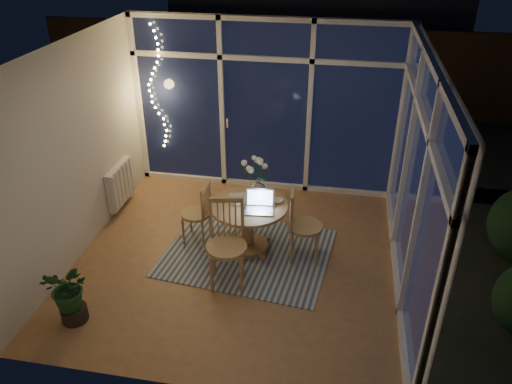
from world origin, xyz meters
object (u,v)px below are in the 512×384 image
at_px(chair_right, 305,225).
at_px(chair_front, 226,245).
at_px(chair_left, 196,212).
at_px(potted_plant, 69,292).
at_px(flower_vase, 258,186).
at_px(laptop, 259,202).
at_px(dining_table, 249,227).

bearing_deg(chair_right, chair_front, 123.12).
bearing_deg(chair_left, potted_plant, -23.04).
height_order(chair_left, flower_vase, flower_vase).
bearing_deg(chair_front, chair_right, 27.89).
bearing_deg(chair_right, laptop, 92.02).
relative_size(chair_right, chair_front, 0.92).
height_order(dining_table, chair_front, chair_front).
bearing_deg(chair_right, dining_table, 80.40).
height_order(dining_table, chair_left, chair_left).
distance_m(laptop, flower_vase, 0.44).
relative_size(chair_right, flower_vase, 4.65).
height_order(chair_front, laptop, chair_front).
bearing_deg(flower_vase, chair_right, -28.52).
distance_m(chair_right, chair_front, 1.06).
height_order(dining_table, flower_vase, flower_vase).
height_order(chair_left, laptop, laptop).
distance_m(dining_table, chair_left, 0.73).
height_order(dining_table, potted_plant, potted_plant).
bearing_deg(dining_table, laptop, -39.55).
bearing_deg(flower_vase, chair_front, -99.94).
distance_m(laptop, potted_plant, 2.32).
bearing_deg(dining_table, potted_plant, -134.70).
xyz_separation_m(dining_table, laptop, (0.15, -0.13, 0.46)).
bearing_deg(potted_plant, laptop, 40.29).
bearing_deg(dining_table, chair_front, -99.51).
bearing_deg(laptop, flower_vase, 97.38).
distance_m(chair_right, flower_vase, 0.80).
height_order(flower_vase, potted_plant, flower_vase).
distance_m(dining_table, flower_vase, 0.53).
relative_size(chair_left, laptop, 2.47).
bearing_deg(chair_left, flower_vase, 111.24).
relative_size(chair_left, chair_right, 0.88).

